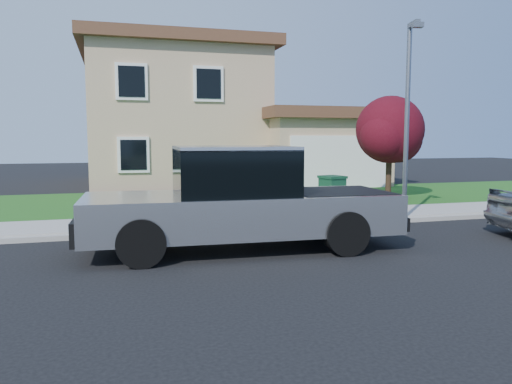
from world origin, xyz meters
TOP-DOWN VIEW (x-y plane):
  - ground at (0.00, 0.00)m, footprint 80.00×80.00m
  - curb at (1.00, 2.90)m, footprint 40.00×0.20m
  - sidewalk at (1.00, 4.00)m, footprint 40.00×2.00m
  - lawn at (1.00, 8.50)m, footprint 40.00×7.00m
  - house at (1.31, 16.38)m, footprint 14.00×11.30m
  - pickup_truck at (-0.53, 0.90)m, footprint 6.59×2.65m
  - woman at (0.44, 2.31)m, footprint 0.79×0.63m
  - ornamental_tree at (6.73, 7.24)m, footprint 2.71×2.45m
  - trash_bin at (3.34, 4.85)m, footprint 0.76×0.83m
  - street_lamp at (4.49, 2.69)m, footprint 0.32×0.69m

SIDE VIEW (x-z plane):
  - ground at x=0.00m, z-range 0.00..0.00m
  - lawn at x=1.00m, z-range 0.00..0.10m
  - curb at x=1.00m, z-range 0.00..0.12m
  - sidewalk at x=1.00m, z-range 0.00..0.15m
  - trash_bin at x=3.34m, z-range 0.16..1.17m
  - woman at x=0.44m, z-range -0.06..2.03m
  - pickup_truck at x=-0.53m, z-range -0.07..2.06m
  - ornamental_tree at x=6.73m, z-range 0.62..4.34m
  - street_lamp at x=4.49m, z-range 0.37..5.62m
  - house at x=1.31m, z-range -0.26..6.59m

